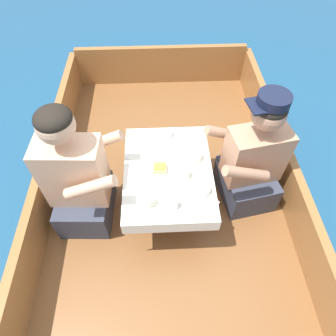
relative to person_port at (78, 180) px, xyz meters
name	(u,v)px	position (x,y,z in m)	size (l,w,h in m)	color
ground_plane	(168,219)	(0.60, 0.10, -0.75)	(60.00, 60.00, 0.00)	navy
boat_deck	(168,209)	(0.60, 0.10, -0.59)	(1.90, 3.23, 0.33)	brown
gunwale_port	(45,191)	(-0.32, 0.10, -0.25)	(0.06, 3.23, 0.36)	#936033
gunwale_starboard	(288,182)	(1.52, 0.10, -0.25)	(0.06, 3.23, 0.36)	#936033
bow_coaming	(161,65)	(0.60, 1.69, -0.22)	(1.78, 0.06, 0.41)	#936033
cockpit_table	(168,174)	(0.60, 0.06, -0.04)	(0.60, 0.83, 0.43)	#B2B2B7
person_port	(78,180)	(0.00, 0.00, 0.00)	(0.54, 0.46, 1.03)	#333847
person_starboard	(252,162)	(1.20, 0.13, -0.03)	(0.57, 0.52, 0.98)	#333847
plate_sandwich	(160,171)	(0.55, 0.05, 0.01)	(0.19, 0.19, 0.01)	silver
plate_bread	(148,142)	(0.47, 0.32, 0.01)	(0.19, 0.19, 0.01)	silver
sandwich	(160,168)	(0.55, 0.05, 0.03)	(0.09, 0.08, 0.05)	#E0BC7F
bowl_port_near	(193,155)	(0.78, 0.17, 0.02)	(0.13, 0.13, 0.04)	silver
bowl_starboard_near	(200,188)	(0.80, -0.11, 0.02)	(0.14, 0.14, 0.04)	silver
coffee_cup_port	(168,133)	(0.62, 0.38, 0.03)	(0.09, 0.06, 0.06)	silver
coffee_cup_starboard	(173,203)	(0.62, -0.22, 0.03)	(0.10, 0.07, 0.06)	silver
coffee_cup_center	(185,173)	(0.71, 0.00, 0.04)	(0.09, 0.06, 0.07)	silver
tin_can	(150,201)	(0.48, -0.20, 0.03)	(0.07, 0.07, 0.05)	silver
utensil_spoon_port	(166,155)	(0.59, 0.19, 0.01)	(0.16, 0.08, 0.01)	silver
utensil_knife_starboard	(203,178)	(0.83, -0.02, 0.00)	(0.09, 0.16, 0.00)	silver
utensil_spoon_starboard	(212,206)	(0.86, -0.24, 0.01)	(0.15, 0.10, 0.01)	silver
utensil_spoon_center	(143,171)	(0.43, 0.06, 0.01)	(0.13, 0.13, 0.01)	silver
utensil_knife_port	(136,163)	(0.38, 0.13, 0.00)	(0.15, 0.10, 0.00)	silver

